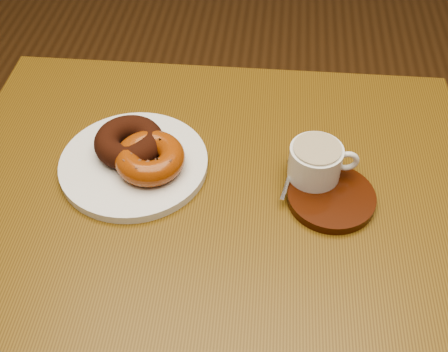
# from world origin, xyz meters

# --- Properties ---
(cafe_table) EXTENTS (0.87, 0.66, 0.80)m
(cafe_table) POSITION_xyz_m (-0.26, -0.11, 0.68)
(cafe_table) COLOR brown
(cafe_table) RESTS_ON ground
(donut_plate) EXTENTS (0.31, 0.31, 0.01)m
(donut_plate) POSITION_xyz_m (-0.39, -0.09, 0.81)
(donut_plate) COLOR silver
(donut_plate) RESTS_ON cafe_table
(donut_cinnamon) EXTENTS (0.15, 0.15, 0.04)m
(donut_cinnamon) POSITION_xyz_m (-0.40, -0.06, 0.84)
(donut_cinnamon) COLOR black
(donut_cinnamon) RESTS_ON donut_plate
(donut_caramel) EXTENTS (0.15, 0.15, 0.04)m
(donut_caramel) POSITION_xyz_m (-0.36, -0.10, 0.84)
(donut_caramel) COLOR #893C0F
(donut_caramel) RESTS_ON donut_plate
(saucer) EXTENTS (0.17, 0.17, 0.01)m
(saucer) POSITION_xyz_m (-0.07, -0.13, 0.81)
(saucer) COLOR #331307
(saucer) RESTS_ON cafe_table
(coffee_cup) EXTENTS (0.11, 0.08, 0.06)m
(coffee_cup) POSITION_xyz_m (-0.10, -0.09, 0.85)
(coffee_cup) COLOR silver
(coffee_cup) RESTS_ON saucer
(teaspoon) EXTENTS (0.03, 0.10, 0.01)m
(teaspoon) POSITION_xyz_m (-0.13, -0.08, 0.82)
(teaspoon) COLOR silver
(teaspoon) RESTS_ON saucer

